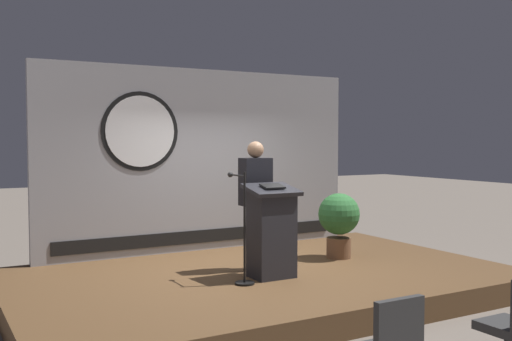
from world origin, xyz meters
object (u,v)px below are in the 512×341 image
object	(u,v)px
speaker_person	(256,204)
microphone_stand	(242,245)
podium	(272,232)
potted_plant	(339,219)

from	to	relation	value
speaker_person	microphone_stand	distance (m)	0.87
podium	microphone_stand	world-z (taller)	microphone_stand
microphone_stand	potted_plant	size ratio (longest dim) A/B	1.42
speaker_person	potted_plant	world-z (taller)	speaker_person
speaker_person	microphone_stand	bearing A→B (deg)	-131.33
podium	speaker_person	world-z (taller)	speaker_person
podium	potted_plant	size ratio (longest dim) A/B	1.25
podium	potted_plant	xyz separation A→B (m)	(1.50, 0.57, -0.01)
podium	microphone_stand	bearing A→B (deg)	-168.34
speaker_person	microphone_stand	xyz separation A→B (m)	(-0.51, -0.58, -0.41)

